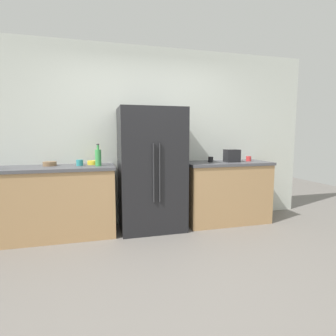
% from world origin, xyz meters
% --- Properties ---
extents(ground_plane, '(10.71, 10.71, 0.00)m').
position_xyz_m(ground_plane, '(0.00, 0.00, 0.00)').
color(ground_plane, slate).
extents(kitchen_back_panel, '(5.35, 0.10, 2.63)m').
position_xyz_m(kitchen_back_panel, '(0.00, 1.75, 1.31)').
color(kitchen_back_panel, silver).
rests_on(kitchen_back_panel, ground_plane).
extents(counter_left, '(1.56, 0.64, 0.93)m').
position_xyz_m(counter_left, '(-1.27, 1.39, 0.47)').
color(counter_left, tan).
rests_on(counter_left, ground_plane).
extents(counter_right, '(1.30, 0.64, 0.93)m').
position_xyz_m(counter_right, '(1.19, 1.39, 0.47)').
color(counter_right, tan).
rests_on(counter_right, ground_plane).
extents(refrigerator, '(0.89, 0.66, 1.70)m').
position_xyz_m(refrigerator, '(0.03, 1.37, 0.85)').
color(refrigerator, black).
rests_on(refrigerator, ground_plane).
extents(toaster, '(0.21, 0.17, 0.19)m').
position_xyz_m(toaster, '(1.27, 1.36, 1.03)').
color(toaster, black).
rests_on(toaster, counter_right).
extents(bottle_b, '(0.08, 0.08, 0.29)m').
position_xyz_m(bottle_b, '(-0.69, 1.32, 1.05)').
color(bottle_b, green).
rests_on(bottle_b, counter_left).
extents(cup_a, '(0.09, 0.09, 0.08)m').
position_xyz_m(cup_a, '(-0.93, 1.43, 0.97)').
color(cup_a, teal).
rests_on(cup_a, counter_left).
extents(cup_b, '(0.07, 0.07, 0.08)m').
position_xyz_m(cup_b, '(0.94, 1.40, 0.97)').
color(cup_b, black).
rests_on(cup_b, counter_right).
extents(cup_c, '(0.08, 0.08, 0.08)m').
position_xyz_m(cup_c, '(1.58, 1.40, 0.97)').
color(cup_c, red).
rests_on(cup_c, counter_right).
extents(bowl_a, '(0.16, 0.16, 0.05)m').
position_xyz_m(bowl_a, '(-0.76, 1.52, 0.96)').
color(bowl_a, yellow).
rests_on(bowl_a, counter_left).
extents(bowl_b, '(0.17, 0.17, 0.06)m').
position_xyz_m(bowl_b, '(-1.31, 1.50, 0.96)').
color(bowl_b, brown).
rests_on(bowl_b, counter_left).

